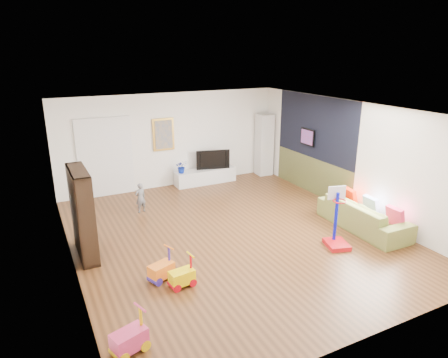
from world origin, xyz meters
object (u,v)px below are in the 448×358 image
media_console (205,176)px  sofa (363,215)px  bookshelf (82,214)px  basketball_hoop (339,218)px

media_console → sofa: 4.88m
media_console → bookshelf: bookshelf is taller
bookshelf → sofa: size_ratio=0.80×
media_console → sofa: (1.84, -4.52, 0.10)m
media_console → sofa: sofa is taller
bookshelf → media_console: bearing=37.3°
bookshelf → sofa: (5.72, -1.53, -0.55)m
media_console → basketball_hoop: basketball_hoop is taller
media_console → bookshelf: size_ratio=1.07×
bookshelf → basketball_hoop: (4.61, -1.94, -0.25)m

